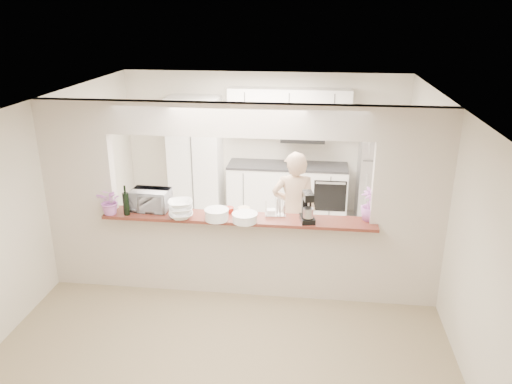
% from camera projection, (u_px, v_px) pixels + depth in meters
% --- Properties ---
extents(floor, '(6.00, 6.00, 0.00)m').
position_uv_depth(floor, '(240.00, 291.00, 6.62)').
color(floor, gray).
rests_on(floor, ground).
extents(tile_overlay, '(5.00, 2.90, 0.01)m').
position_uv_depth(tile_overlay, '(254.00, 240.00, 8.06)').
color(tile_overlay, beige).
rests_on(tile_overlay, floor).
extents(partition, '(5.00, 0.15, 2.50)m').
position_uv_depth(partition, '(239.00, 186.00, 6.10)').
color(partition, beige).
rests_on(partition, floor).
extents(bar_counter, '(3.40, 0.38, 1.09)m').
position_uv_depth(bar_counter, '(240.00, 252.00, 6.41)').
color(bar_counter, beige).
rests_on(bar_counter, floor).
extents(kitchen_cabinets, '(3.15, 0.62, 2.25)m').
position_uv_depth(kitchen_cabinets, '(252.00, 161.00, 8.83)').
color(kitchen_cabinets, white).
rests_on(kitchen_cabinets, floor).
extents(refrigerator, '(0.75, 0.70, 1.70)m').
position_uv_depth(refrigerator, '(381.00, 174.00, 8.56)').
color(refrigerator, '#BCBCC2').
rests_on(refrigerator, floor).
extents(flower_left, '(0.35, 0.32, 0.35)m').
position_uv_depth(flower_left, '(110.00, 201.00, 6.22)').
color(flower_left, '#D772C9').
rests_on(flower_left, bar_counter).
extents(wine_bottle_a, '(0.08, 0.08, 0.39)m').
position_uv_depth(wine_bottle_a, '(126.00, 203.00, 6.20)').
color(wine_bottle_a, black).
rests_on(wine_bottle_a, bar_counter).
extents(wine_bottle_b, '(0.07, 0.07, 0.34)m').
position_uv_depth(wine_bottle_b, '(126.00, 205.00, 6.21)').
color(wine_bottle_b, black).
rests_on(wine_bottle_b, bar_counter).
extents(toaster_oven, '(0.50, 0.35, 0.27)m').
position_uv_depth(toaster_oven, '(151.00, 200.00, 6.37)').
color(toaster_oven, silver).
rests_on(toaster_oven, bar_counter).
extents(serving_bowls, '(0.37, 0.37, 0.22)m').
position_uv_depth(serving_bowls, '(181.00, 210.00, 6.12)').
color(serving_bowls, white).
rests_on(serving_bowls, bar_counter).
extents(plate_stack_a, '(0.30, 0.30, 0.14)m').
position_uv_depth(plate_stack_a, '(217.00, 214.00, 6.08)').
color(plate_stack_a, white).
rests_on(plate_stack_a, bar_counter).
extents(plate_stack_b, '(0.31, 0.31, 0.11)m').
position_uv_depth(plate_stack_b, '(245.00, 218.00, 6.03)').
color(plate_stack_b, white).
rests_on(plate_stack_b, bar_counter).
extents(red_bowl, '(0.14, 0.14, 0.06)m').
position_uv_depth(red_bowl, '(228.00, 210.00, 6.32)').
color(red_bowl, maroon).
rests_on(red_bowl, bar_counter).
extents(tan_bowl, '(0.16, 0.16, 0.07)m').
position_uv_depth(tan_bowl, '(244.00, 210.00, 6.29)').
color(tan_bowl, beige).
rests_on(tan_bowl, bar_counter).
extents(utensil_caddy, '(0.27, 0.17, 0.24)m').
position_uv_depth(utensil_caddy, '(275.00, 208.00, 6.20)').
color(utensil_caddy, silver).
rests_on(utensil_caddy, bar_counter).
extents(stand_mixer, '(0.21, 0.28, 0.38)m').
position_uv_depth(stand_mixer, '(307.00, 208.00, 6.01)').
color(stand_mixer, black).
rests_on(stand_mixer, bar_counter).
extents(flower_right, '(0.30, 0.30, 0.41)m').
position_uv_depth(flower_right, '(370.00, 204.00, 6.03)').
color(flower_right, '#B065BC').
rests_on(flower_right, bar_counter).
extents(person, '(0.65, 0.45, 1.70)m').
position_uv_depth(person, '(294.00, 211.00, 6.99)').
color(person, tan).
rests_on(person, floor).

